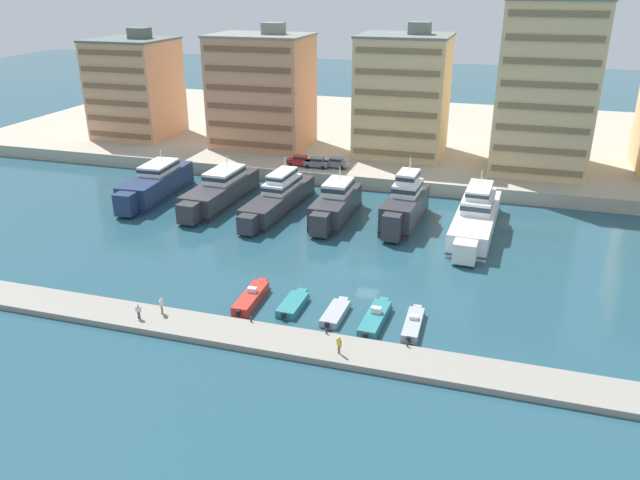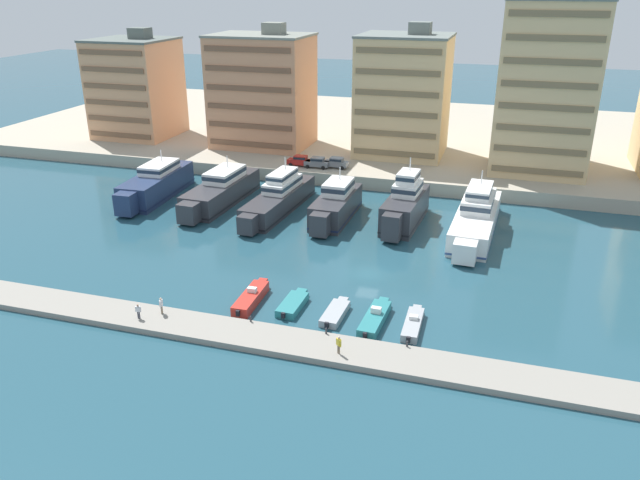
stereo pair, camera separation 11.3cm
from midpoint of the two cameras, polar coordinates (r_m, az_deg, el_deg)
name	(u,v)px [view 2 (the right image)]	position (r m, az deg, el deg)	size (l,w,h in m)	color
ground_plane	(368,274)	(72.43, 4.44, -3.10)	(400.00, 400.00, 0.00)	#234C5B
quay_promenade	(438,138)	(133.13, 10.80, 9.16)	(180.00, 70.00, 2.15)	#ADA38E
pier_dock	(326,349)	(57.81, 0.61, -9.91)	(120.00, 4.59, 0.61)	gray
yacht_navy_far_left	(156,184)	(100.29, -14.75, 4.97)	(5.76, 19.59, 6.92)	navy
yacht_charcoal_left	(221,191)	(95.58, -9.02, 4.49)	(5.56, 20.53, 6.72)	#333338
yacht_charcoal_mid_left	(279,197)	(91.47, -3.75, 3.91)	(5.30, 21.53, 7.38)	#333338
yacht_charcoal_center_left	(336,205)	(88.00, 1.47, 3.25)	(4.52, 15.94, 7.03)	#333338
yacht_charcoal_center	(405,206)	(86.73, 7.80, 3.12)	(5.03, 15.65, 9.01)	#333338
yacht_white_center_right	(476,217)	(85.90, 14.11, 2.07)	(5.87, 22.91, 7.80)	white
motorboat_red_far_left	(251,298)	(66.21, -6.26, -5.25)	(1.94, 7.73, 1.58)	red
motorboat_teal_left	(293,304)	(64.98, -2.44, -5.86)	(2.07, 6.00, 0.85)	teal
motorboat_grey_mid_left	(335,313)	(63.38, 1.47, -6.68)	(1.98, 6.04, 0.82)	#9EA3A8
motorboat_teal_center_left	(375,318)	(62.45, 5.11, -7.12)	(2.11, 7.80, 1.53)	teal
motorboat_grey_center	(413,324)	(62.06, 8.55, -7.59)	(1.68, 6.83, 1.18)	#9EA3A8
car_red_far_left	(300,160)	(106.48, -1.81, 7.30)	(4.10, 1.92, 1.80)	red
car_grey_left	(317,162)	(105.35, -0.24, 7.14)	(4.13, 1.98, 1.80)	slate
car_grey_mid_left	(336,162)	(105.27, 1.52, 7.12)	(4.17, 2.06, 1.80)	slate
apartment_block_far_left	(136,88)	(132.13, -16.44, 13.22)	(14.71, 14.45, 20.80)	tan
apartment_block_left	(262,91)	(119.34, -5.26, 13.43)	(17.74, 13.35, 22.25)	tan
apartment_block_mid_left	(403,95)	(113.63, 7.66, 12.98)	(15.54, 14.23, 22.72)	#E0BC84
apartment_block_center_left	(546,86)	(109.29, 19.97, 13.11)	(15.12, 17.17, 28.87)	#E0BC84
pedestrian_near_edge	(138,310)	(64.02, -16.24, -6.17)	(0.58, 0.30, 1.54)	#282D3D
pedestrian_mid_deck	(161,304)	(64.23, -14.27, -5.71)	(0.34, 0.66, 1.76)	#7A6B56
pedestrian_far_side	(339,343)	(56.06, 1.78, -9.44)	(0.56, 0.48, 1.76)	#7A6B56
bollard_west	(251,319)	(61.59, -6.31, -7.15)	(0.20, 0.20, 0.61)	#2D2D33
bollard_west_mid	(326,331)	(59.29, 0.62, -8.28)	(0.20, 0.20, 0.61)	#2D2D33
bollard_east_mid	(407,343)	(57.93, 8.03, -9.35)	(0.20, 0.20, 0.61)	#2D2D33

